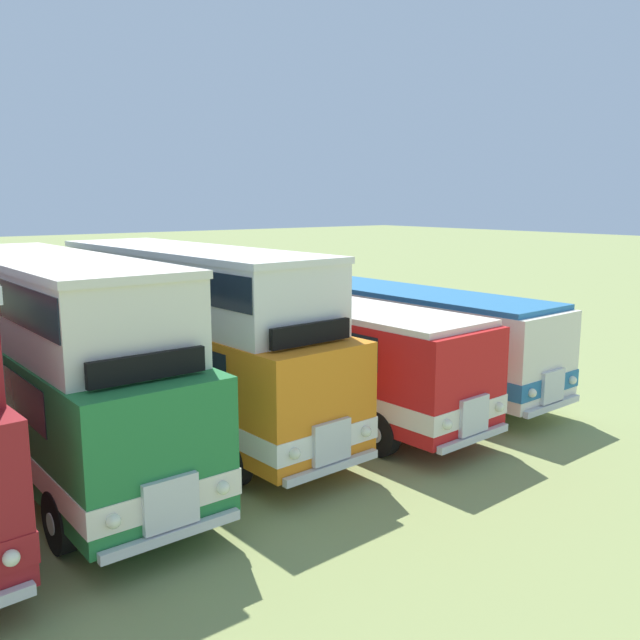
{
  "coord_description": "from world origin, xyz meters",
  "views": [
    {
      "loc": [
        -7.35,
        -14.04,
        5.6
      ],
      "look_at": [
        3.86,
        0.36,
        2.34
      ],
      "focal_mm": 37.67,
      "sensor_mm": 36.0,
      "label": 1
    }
  ],
  "objects_px": {
    "bus_fourth_in_row": "(319,346)",
    "bus_second_in_row": "(54,354)",
    "bus_third_in_row": "(192,331)",
    "bus_fifth_in_row": "(403,330)"
  },
  "relations": [
    {
      "from": "bus_fourth_in_row",
      "to": "bus_second_in_row",
      "type": "bearing_deg",
      "value": 178.26
    },
    {
      "from": "bus_third_in_row",
      "to": "bus_fourth_in_row",
      "type": "bearing_deg",
      "value": -10.82
    },
    {
      "from": "bus_second_in_row",
      "to": "bus_third_in_row",
      "type": "distance_m",
      "value": 3.42
    },
    {
      "from": "bus_third_in_row",
      "to": "bus_fourth_in_row",
      "type": "distance_m",
      "value": 3.53
    },
    {
      "from": "bus_second_in_row",
      "to": "bus_fourth_in_row",
      "type": "height_order",
      "value": "bus_second_in_row"
    },
    {
      "from": "bus_fourth_in_row",
      "to": "bus_fifth_in_row",
      "type": "bearing_deg",
      "value": 3.66
    },
    {
      "from": "bus_fourth_in_row",
      "to": "bus_fifth_in_row",
      "type": "height_order",
      "value": "same"
    },
    {
      "from": "bus_second_in_row",
      "to": "bus_third_in_row",
      "type": "relative_size",
      "value": 1.01
    },
    {
      "from": "bus_third_in_row",
      "to": "bus_fifth_in_row",
      "type": "relative_size",
      "value": 1.01
    },
    {
      "from": "bus_second_in_row",
      "to": "bus_fifth_in_row",
      "type": "bearing_deg",
      "value": 0.06
    }
  ]
}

